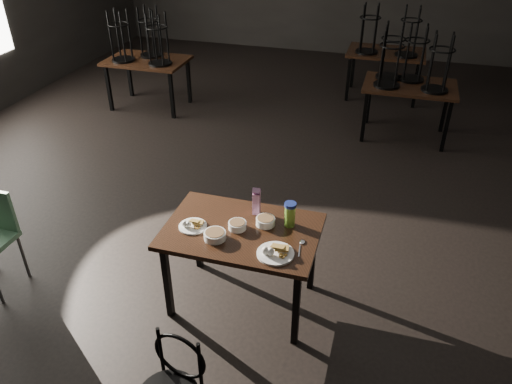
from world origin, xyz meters
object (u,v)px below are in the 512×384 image
(juice_carton, at_px, (256,202))
(water_bottle, at_px, (290,214))
(main_table, at_px, (242,237))
(bentwood_chair, at_px, (173,383))

(juice_carton, xyz_separation_m, water_bottle, (0.30, -0.09, -0.01))
(main_table, distance_m, juice_carton, 0.31)
(juice_carton, bearing_deg, water_bottle, -16.46)
(main_table, relative_size, bentwood_chair, 1.53)
(water_bottle, relative_size, bentwood_chair, 0.26)
(water_bottle, bearing_deg, bentwood_chair, -105.45)
(main_table, bearing_deg, bentwood_chair, -91.97)
(main_table, distance_m, water_bottle, 0.42)
(main_table, distance_m, bentwood_chair, 1.26)
(bentwood_chair, bearing_deg, main_table, 96.44)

